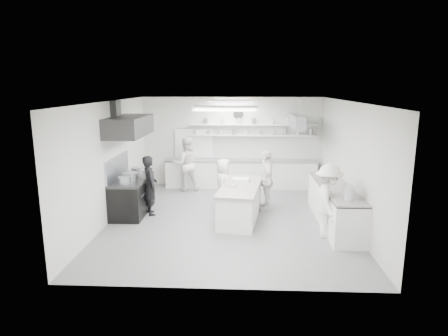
{
  "coord_description": "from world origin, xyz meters",
  "views": [
    {
      "loc": [
        0.34,
        -9.48,
        3.4
      ],
      "look_at": [
        -0.14,
        0.6,
        1.22
      ],
      "focal_mm": 31.01,
      "sensor_mm": 36.0,
      "label": 1
    }
  ],
  "objects_px": {
    "back_counter": "(241,174)",
    "right_counter": "(335,205)",
    "prep_island": "(240,203)",
    "cook_stove": "(150,185)",
    "cook_back": "(186,164)",
    "stove": "(132,197)"
  },
  "relations": [
    {
      "from": "back_counter",
      "to": "right_counter",
      "type": "relative_size",
      "value": 1.52
    },
    {
      "from": "cook_stove",
      "to": "back_counter",
      "type": "bearing_deg",
      "value": -63.23
    },
    {
      "from": "right_counter",
      "to": "prep_island",
      "type": "distance_m",
      "value": 2.35
    },
    {
      "from": "stove",
      "to": "cook_stove",
      "type": "height_order",
      "value": "cook_stove"
    },
    {
      "from": "cook_stove",
      "to": "cook_back",
      "type": "height_order",
      "value": "cook_back"
    },
    {
      "from": "prep_island",
      "to": "cook_back",
      "type": "distance_m",
      "value": 3.23
    },
    {
      "from": "prep_island",
      "to": "cook_stove",
      "type": "height_order",
      "value": "cook_stove"
    },
    {
      "from": "cook_back",
      "to": "back_counter",
      "type": "bearing_deg",
      "value": -179.3
    },
    {
      "from": "right_counter",
      "to": "cook_stove",
      "type": "distance_m",
      "value": 4.77
    },
    {
      "from": "prep_island",
      "to": "cook_back",
      "type": "height_order",
      "value": "cook_back"
    },
    {
      "from": "prep_island",
      "to": "back_counter",
      "type": "bearing_deg",
      "value": 98.01
    },
    {
      "from": "stove",
      "to": "right_counter",
      "type": "xyz_separation_m",
      "value": [
        5.25,
        -0.6,
        0.02
      ]
    },
    {
      "from": "right_counter",
      "to": "prep_island",
      "type": "relative_size",
      "value": 1.45
    },
    {
      "from": "cook_stove",
      "to": "prep_island",
      "type": "bearing_deg",
      "value": -119.1
    },
    {
      "from": "right_counter",
      "to": "cook_back",
      "type": "xyz_separation_m",
      "value": [
        -4.12,
        2.94,
        0.41
      ]
    },
    {
      "from": "back_counter",
      "to": "prep_island",
      "type": "relative_size",
      "value": 2.19
    },
    {
      "from": "prep_island",
      "to": "cook_back",
      "type": "bearing_deg",
      "value": 131.62
    },
    {
      "from": "stove",
      "to": "cook_back",
      "type": "bearing_deg",
      "value": 64.18
    },
    {
      "from": "stove",
      "to": "cook_stove",
      "type": "relative_size",
      "value": 1.13
    },
    {
      "from": "prep_island",
      "to": "cook_stove",
      "type": "bearing_deg",
      "value": -177.5
    },
    {
      "from": "back_counter",
      "to": "cook_back",
      "type": "distance_m",
      "value": 1.88
    },
    {
      "from": "right_counter",
      "to": "cook_stove",
      "type": "height_order",
      "value": "cook_stove"
    }
  ]
}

